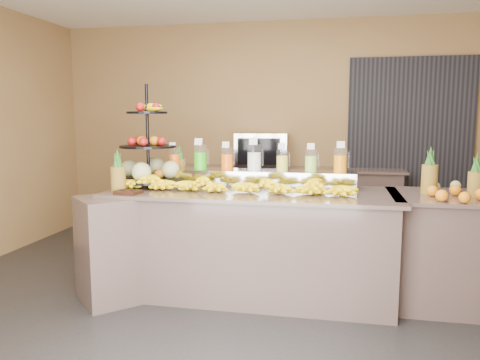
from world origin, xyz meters
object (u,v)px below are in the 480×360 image
(banana_heap, at_px, (233,183))
(condiment_caddy, at_px, (128,192))
(fruit_stand, at_px, (153,160))
(right_fruit_pile, at_px, (452,188))
(oven_warmer, at_px, (262,150))
(pitcher_tray, at_px, (254,178))

(banana_heap, xyz_separation_m, condiment_caddy, (-0.83, -0.32, -0.06))
(fruit_stand, relative_size, condiment_caddy, 4.71)
(condiment_caddy, xyz_separation_m, right_fruit_pile, (2.62, 0.38, 0.06))
(condiment_caddy, distance_m, oven_warmer, 2.46)
(fruit_stand, relative_size, oven_warmer, 1.44)
(pitcher_tray, bearing_deg, oven_warmer, 96.57)
(pitcher_tray, xyz_separation_m, banana_heap, (-0.13, -0.34, -0.00))
(condiment_caddy, bearing_deg, fruit_stand, 87.83)
(right_fruit_pile, bearing_deg, condiment_caddy, -171.79)
(right_fruit_pile, bearing_deg, fruit_stand, 177.06)
(right_fruit_pile, xyz_separation_m, oven_warmer, (-1.85, 1.95, 0.14))
(fruit_stand, bearing_deg, right_fruit_pile, -18.42)
(banana_heap, bearing_deg, oven_warmer, 91.89)
(banana_heap, bearing_deg, fruit_stand, 166.52)
(fruit_stand, bearing_deg, banana_heap, -28.96)
(pitcher_tray, height_order, fruit_stand, fruit_stand)
(pitcher_tray, relative_size, oven_warmer, 2.82)
(fruit_stand, distance_m, oven_warmer, 1.96)
(banana_heap, bearing_deg, right_fruit_pile, 1.96)
(oven_warmer, bearing_deg, right_fruit_pile, -50.15)
(pitcher_tray, relative_size, fruit_stand, 1.97)
(pitcher_tray, xyz_separation_m, right_fruit_pile, (1.66, -0.28, 0.00))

